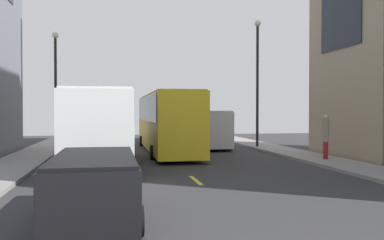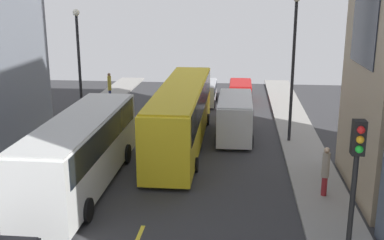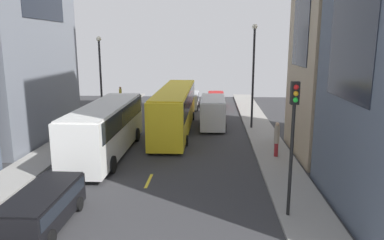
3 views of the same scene
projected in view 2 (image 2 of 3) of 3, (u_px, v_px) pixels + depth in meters
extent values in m
plane|color=#333335|center=(175.00, 148.00, 27.70)|extent=(41.23, 41.23, 0.00)
cube|color=gray|center=(53.00, 143.00, 28.39)|extent=(2.41, 44.00, 0.15)
cube|color=gray|center=(304.00, 151.00, 26.98)|extent=(2.41, 44.00, 0.15)
cube|color=yellow|center=(138.00, 238.00, 17.62)|extent=(0.16, 2.00, 0.01)
cube|color=yellow|center=(175.00, 148.00, 27.70)|extent=(0.16, 2.00, 0.01)
cube|color=yellow|center=(193.00, 106.00, 37.78)|extent=(0.16, 2.00, 0.01)
cube|color=yellow|center=(203.00, 82.00, 47.86)|extent=(0.16, 2.00, 0.01)
cube|color=silver|center=(82.00, 151.00, 21.84)|extent=(2.55, 11.01, 3.00)
cube|color=black|center=(81.00, 133.00, 21.62)|extent=(2.60, 10.13, 1.20)
cube|color=beige|center=(80.00, 119.00, 21.44)|extent=(2.45, 10.57, 0.08)
cylinder|color=black|center=(82.00, 152.00, 25.57)|extent=(0.46, 1.00, 1.00)
cylinder|color=black|center=(125.00, 153.00, 25.34)|extent=(0.46, 1.00, 1.00)
cylinder|color=black|center=(28.00, 208.00, 19.01)|extent=(0.46, 1.00, 1.00)
cylinder|color=black|center=(85.00, 210.00, 18.79)|extent=(0.46, 1.00, 1.00)
cube|color=yellow|center=(182.00, 114.00, 28.00)|extent=(2.45, 14.23, 3.30)
cube|color=black|center=(182.00, 100.00, 27.77)|extent=(2.50, 13.09, 1.48)
cube|color=gold|center=(182.00, 86.00, 27.55)|extent=(2.35, 13.66, 0.08)
cylinder|color=black|center=(173.00, 119.00, 32.73)|extent=(0.44, 0.76, 0.76)
cylinder|color=black|center=(206.00, 119.00, 32.51)|extent=(0.44, 0.76, 0.76)
cylinder|color=black|center=(150.00, 163.00, 24.26)|extent=(0.44, 0.76, 0.76)
cylinder|color=black|center=(194.00, 165.00, 24.04)|extent=(0.44, 0.76, 0.76)
cube|color=white|center=(235.00, 117.00, 29.43)|extent=(2.05, 5.81, 2.30)
cube|color=black|center=(235.00, 105.00, 29.23)|extent=(2.09, 5.35, 0.69)
cube|color=silver|center=(235.00, 98.00, 29.12)|extent=(1.97, 5.58, 0.08)
cylinder|color=black|center=(221.00, 124.00, 31.51)|extent=(0.37, 0.72, 0.72)
cylinder|color=black|center=(249.00, 125.00, 31.33)|extent=(0.37, 0.72, 0.72)
cylinder|color=black|center=(218.00, 140.00, 28.05)|extent=(0.37, 0.72, 0.72)
cylinder|color=black|center=(250.00, 141.00, 27.87)|extent=(0.37, 0.72, 0.72)
cube|color=#B7BABF|center=(205.00, 92.00, 38.54)|extent=(1.72, 4.54, 1.49)
cube|color=black|center=(205.00, 88.00, 38.44)|extent=(1.75, 4.17, 0.63)
cube|color=#9C9EA2|center=(205.00, 83.00, 38.34)|extent=(1.65, 4.36, 0.08)
cylinder|color=black|center=(197.00, 96.00, 40.13)|extent=(0.31, 0.62, 0.62)
cylinder|color=black|center=(215.00, 96.00, 39.98)|extent=(0.31, 0.62, 0.62)
cylinder|color=black|center=(194.00, 103.00, 37.43)|extent=(0.31, 0.62, 0.62)
cylinder|color=black|center=(214.00, 104.00, 37.28)|extent=(0.31, 0.62, 0.62)
cube|color=red|center=(240.00, 91.00, 39.59)|extent=(1.79, 4.16, 1.32)
cube|color=black|center=(240.00, 87.00, 39.50)|extent=(1.83, 3.83, 0.55)
cube|color=#A91A1A|center=(241.00, 83.00, 39.41)|extent=(1.72, 3.99, 0.08)
cylinder|color=black|center=(231.00, 94.00, 41.04)|extent=(0.32, 0.62, 0.62)
cylinder|color=black|center=(250.00, 94.00, 40.89)|extent=(0.32, 0.62, 0.62)
cylinder|color=black|center=(230.00, 100.00, 38.57)|extent=(0.32, 0.62, 0.62)
cylinder|color=black|center=(250.00, 101.00, 38.41)|extent=(0.32, 0.62, 0.62)
cylinder|color=navy|center=(110.00, 95.00, 39.50)|extent=(0.23, 0.23, 0.77)
cylinder|color=gold|center=(109.00, 83.00, 39.25)|extent=(0.30, 0.30, 1.19)
sphere|color=#8C6647|center=(109.00, 75.00, 39.06)|extent=(0.26, 0.26, 0.26)
cylinder|color=maroon|center=(324.00, 186.00, 20.90)|extent=(0.25, 0.25, 0.87)
cylinder|color=gray|center=(326.00, 165.00, 20.64)|extent=(0.33, 0.33, 1.13)
sphere|color=beige|center=(327.00, 150.00, 20.46)|extent=(0.24, 0.24, 0.24)
cylinder|color=black|center=(349.00, 238.00, 12.65)|extent=(0.14, 0.14, 4.73)
cube|color=black|center=(358.00, 138.00, 11.91)|extent=(0.32, 0.32, 0.90)
sphere|color=red|center=(361.00, 130.00, 11.67)|extent=(0.20, 0.20, 0.20)
sphere|color=orange|center=(360.00, 140.00, 11.74)|extent=(0.20, 0.20, 0.20)
sphere|color=green|center=(359.00, 149.00, 11.80)|extent=(0.20, 0.20, 0.20)
cylinder|color=black|center=(80.00, 73.00, 30.78)|extent=(0.18, 0.18, 7.25)
sphere|color=silver|center=(76.00, 13.00, 29.78)|extent=(0.44, 0.44, 0.44)
cylinder|color=black|center=(293.00, 73.00, 27.69)|extent=(0.18, 0.18, 8.18)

